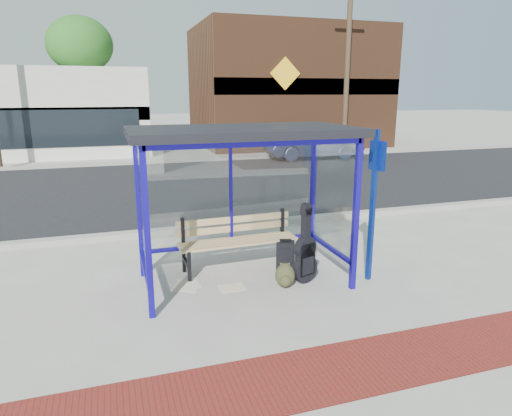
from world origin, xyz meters
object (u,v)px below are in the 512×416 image
object	(u,v)px
backpack	(285,276)
fire_hydrant	(353,144)
bench	(237,238)
suitcase	(285,255)
parked_car	(314,143)
guitar_bag	(305,256)

from	to	relation	value
backpack	fire_hydrant	world-z (taller)	fire_hydrant
bench	suitcase	distance (m)	0.86
bench	parked_car	xyz separation A→B (m)	(6.86, 11.74, 0.17)
bench	parked_car	world-z (taller)	parked_car
suitcase	fire_hydrant	distance (m)	16.60
bench	suitcase	world-z (taller)	bench
suitcase	bench	bearing A→B (deg)	178.60
bench	guitar_bag	distance (m)	1.24
backpack	parked_car	distance (m)	14.23
suitcase	guitar_bag	bearing A→B (deg)	-59.88
bench	backpack	size ratio (longest dim) A/B	5.50
bench	backpack	world-z (taller)	bench
backpack	fire_hydrant	bearing A→B (deg)	76.30
parked_car	bench	bearing A→B (deg)	152.45
fire_hydrant	parked_car	bearing A→B (deg)	-149.29
guitar_bag	bench	bearing A→B (deg)	112.42
bench	parked_car	bearing A→B (deg)	57.58
bench	suitcase	bearing A→B (deg)	-24.10
bench	fire_hydrant	world-z (taller)	bench
fire_hydrant	backpack	bearing A→B (deg)	-122.94
suitcase	backpack	world-z (taller)	suitcase
bench	backpack	xyz separation A→B (m)	(0.49, -0.97, -0.36)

